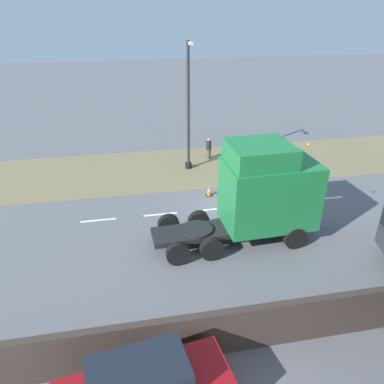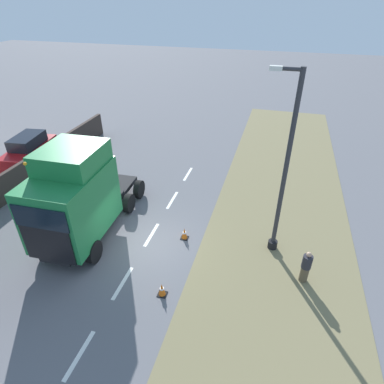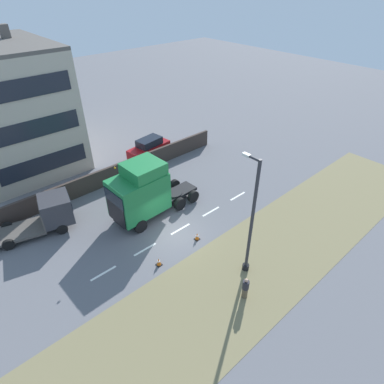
% 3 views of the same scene
% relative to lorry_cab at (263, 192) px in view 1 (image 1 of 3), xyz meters
% --- Properties ---
extents(ground_plane, '(120.00, 120.00, 0.00)m').
position_rel_lorry_cab_xyz_m(ground_plane, '(-2.97, -0.47, -2.36)').
color(ground_plane, slate).
rests_on(ground_plane, ground).
extents(grass_verge, '(7.00, 44.00, 0.01)m').
position_rel_lorry_cab_xyz_m(grass_verge, '(-8.97, -0.47, -2.35)').
color(grass_verge, olive).
rests_on(grass_verge, ground).
extents(lane_markings, '(0.16, 14.60, 0.00)m').
position_rel_lorry_cab_xyz_m(lane_markings, '(-2.97, -1.17, -2.36)').
color(lane_markings, white).
rests_on(lane_markings, ground).
extents(boundary_wall, '(0.25, 24.00, 1.67)m').
position_rel_lorry_cab_xyz_m(boundary_wall, '(6.03, -0.47, -1.53)').
color(boundary_wall, '#382D28').
rests_on(boundary_wall, ground).
extents(lorry_cab, '(2.92, 7.51, 4.82)m').
position_rel_lorry_cab_xyz_m(lorry_cab, '(0.00, 0.00, 0.00)').
color(lorry_cab, black).
rests_on(lorry_cab, ground).
extents(lamp_post, '(1.33, 0.43, 8.05)m').
position_rel_lorry_cab_xyz_m(lamp_post, '(-8.71, -1.81, 1.27)').
color(lamp_post, black).
rests_on(lamp_post, ground).
extents(pedestrian, '(0.39, 0.39, 1.54)m').
position_rel_lorry_cab_xyz_m(pedestrian, '(-10.11, -0.12, -1.61)').
color(pedestrian, brown).
rests_on(pedestrian, ground).
extents(traffic_cone_lead, '(0.36, 0.36, 0.58)m').
position_rel_lorry_cab_xyz_m(traffic_cone_lead, '(-4.61, -1.36, -2.08)').
color(traffic_cone_lead, black).
rests_on(traffic_cone_lead, ground).
extents(traffic_cone_trailing, '(0.36, 0.36, 0.58)m').
position_rel_lorry_cab_xyz_m(traffic_cone_trailing, '(-4.75, 2.15, -2.08)').
color(traffic_cone_trailing, black).
rests_on(traffic_cone_trailing, ground).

